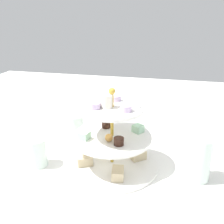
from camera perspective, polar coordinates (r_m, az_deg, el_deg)
ground_plane at (r=0.83m, az=-0.00°, el=-11.94°), size 2.40×2.40×0.00m
tiered_serving_stand at (r=0.79m, az=-0.05°, el=-7.14°), size 0.30×0.30×0.26m
water_glass_tall_right at (r=0.77m, az=19.59°, el=-10.16°), size 0.07×0.07×0.14m
water_glass_short_left at (r=1.02m, az=-8.34°, el=-2.96°), size 0.06×0.06×0.08m
teacup_with_saucer at (r=1.07m, az=-0.66°, el=-2.48°), size 0.09×0.09×0.05m
butter_knife_right at (r=1.05m, az=11.95°, el=-4.65°), size 0.16×0.08×0.00m
water_glass_mid_back at (r=0.84m, az=-16.83°, el=-8.91°), size 0.06×0.06×0.09m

